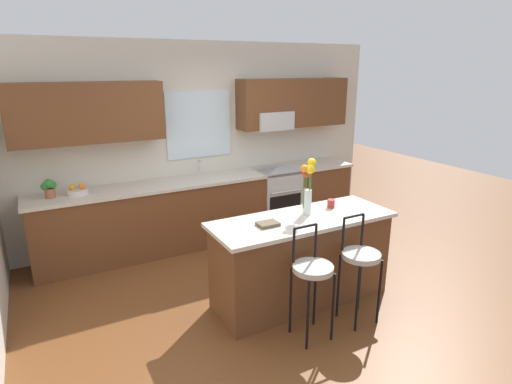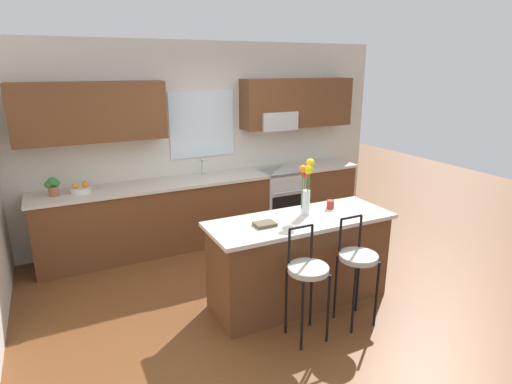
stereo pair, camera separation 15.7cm
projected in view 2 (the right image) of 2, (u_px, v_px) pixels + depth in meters
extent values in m
plane|color=brown|center=(269.00, 295.00, 4.53)|extent=(14.00, 14.00, 0.00)
cube|color=beige|center=(201.00, 142.00, 5.90)|extent=(5.60, 0.12, 2.70)
cube|color=brown|center=(91.00, 112.00, 4.95)|extent=(1.74, 0.34, 0.70)
cube|color=brown|center=(297.00, 103.00, 6.17)|extent=(1.74, 0.34, 0.70)
cube|color=silver|center=(202.00, 124.00, 5.77)|extent=(0.93, 0.03, 0.90)
cube|color=#B7BABC|center=(275.00, 120.00, 6.05)|extent=(0.56, 0.36, 0.26)
cube|color=brown|center=(212.00, 210.00, 5.86)|extent=(4.50, 0.60, 0.88)
cube|color=beige|center=(211.00, 178.00, 5.72)|extent=(4.56, 0.64, 0.04)
cube|color=#B7BABC|center=(206.00, 182.00, 5.71)|extent=(0.54, 0.38, 0.11)
cylinder|color=#B7BABC|center=(202.00, 167.00, 5.79)|extent=(0.02, 0.02, 0.22)
cylinder|color=#B7BABC|center=(203.00, 160.00, 5.71)|extent=(0.02, 0.12, 0.02)
cube|color=#B7BABC|center=(278.00, 199.00, 6.28)|extent=(0.60, 0.60, 0.92)
cube|color=black|center=(288.00, 208.00, 6.04)|extent=(0.52, 0.02, 0.40)
cylinder|color=#B7BABC|center=(290.00, 192.00, 5.94)|extent=(0.50, 0.02, 0.02)
cube|color=brown|center=(299.00, 262.00, 4.31)|extent=(1.82, 0.62, 0.88)
cube|color=beige|center=(301.00, 220.00, 4.17)|extent=(1.90, 0.70, 0.04)
cylinder|color=black|center=(302.00, 317.00, 3.56)|extent=(0.02, 0.02, 0.66)
cylinder|color=black|center=(328.00, 309.00, 3.67)|extent=(0.02, 0.02, 0.66)
cylinder|color=black|center=(286.00, 301.00, 3.79)|extent=(0.02, 0.02, 0.66)
cylinder|color=black|center=(311.00, 294.00, 3.91)|extent=(0.02, 0.02, 0.66)
cylinder|color=#B2ADA3|center=(308.00, 269.00, 3.63)|extent=(0.36, 0.36, 0.05)
cylinder|color=black|center=(289.00, 246.00, 3.64)|extent=(0.02, 0.02, 0.32)
cylinder|color=black|center=(312.00, 241.00, 3.74)|extent=(0.02, 0.02, 0.32)
cylinder|color=black|center=(301.00, 227.00, 3.65)|extent=(0.23, 0.02, 0.02)
cylinder|color=black|center=(354.00, 301.00, 3.79)|extent=(0.02, 0.02, 0.66)
cylinder|color=black|center=(377.00, 294.00, 3.91)|extent=(0.02, 0.02, 0.66)
cylinder|color=black|center=(336.00, 288.00, 4.02)|extent=(0.02, 0.02, 0.66)
cylinder|color=black|center=(358.00, 282.00, 4.14)|extent=(0.02, 0.02, 0.66)
cylinder|color=#B2ADA3|center=(358.00, 257.00, 3.86)|extent=(0.36, 0.36, 0.05)
cylinder|color=black|center=(340.00, 235.00, 3.88)|extent=(0.02, 0.02, 0.32)
cylinder|color=black|center=(360.00, 231.00, 3.98)|extent=(0.02, 0.02, 0.32)
cylinder|color=black|center=(352.00, 217.00, 3.88)|extent=(0.23, 0.02, 0.02)
cylinder|color=silver|center=(305.00, 203.00, 4.23)|extent=(0.09, 0.09, 0.26)
cylinder|color=#3D722D|center=(309.00, 185.00, 4.20)|extent=(0.01, 0.01, 0.46)
sphere|color=yellow|center=(310.00, 163.00, 4.13)|extent=(0.09, 0.09, 0.09)
cylinder|color=#3D722D|center=(305.00, 189.00, 4.23)|extent=(0.01, 0.01, 0.36)
sphere|color=red|center=(305.00, 172.00, 4.18)|extent=(0.11, 0.11, 0.11)
cylinder|color=#3D722D|center=(302.00, 189.00, 4.16)|extent=(0.01, 0.01, 0.41)
sphere|color=orange|center=(303.00, 169.00, 4.10)|extent=(0.07, 0.07, 0.07)
cylinder|color=#3D722D|center=(308.00, 189.00, 4.16)|extent=(0.01, 0.01, 0.40)
sphere|color=yellow|center=(308.00, 170.00, 4.10)|extent=(0.09, 0.09, 0.09)
cylinder|color=#A52D28|center=(330.00, 204.00, 4.44)|extent=(0.08, 0.08, 0.09)
cube|color=brown|center=(265.00, 224.00, 3.97)|extent=(0.20, 0.15, 0.03)
cylinder|color=silver|center=(81.00, 190.00, 5.01)|extent=(0.24, 0.24, 0.06)
sphere|color=orange|center=(85.00, 184.00, 5.01)|extent=(0.07, 0.07, 0.07)
sphere|color=orange|center=(75.00, 185.00, 4.96)|extent=(0.07, 0.07, 0.07)
cylinder|color=#9E5B3D|center=(54.00, 191.00, 4.87)|extent=(0.11, 0.11, 0.11)
sphere|color=#2D7A33|center=(52.00, 182.00, 4.84)|extent=(0.11, 0.11, 0.11)
sphere|color=#2D7A33|center=(49.00, 184.00, 4.84)|extent=(0.10, 0.10, 0.10)
sphere|color=#2D7A33|center=(56.00, 183.00, 4.85)|extent=(0.08, 0.08, 0.08)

